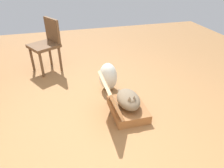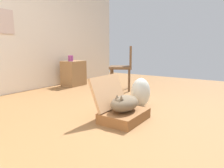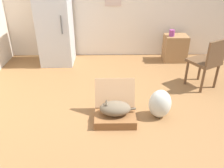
% 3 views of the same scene
% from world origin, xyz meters
% --- Properties ---
extents(ground_plane, '(7.68, 7.68, 0.00)m').
position_xyz_m(ground_plane, '(0.00, 0.00, 0.00)').
color(ground_plane, olive).
rests_on(ground_plane, ground).
extents(suitcase_base, '(0.57, 0.42, 0.12)m').
position_xyz_m(suitcase_base, '(-0.10, -0.32, 0.06)').
color(suitcase_base, brown).
rests_on(suitcase_base, ground).
extents(suitcase_lid, '(0.57, 0.19, 0.40)m').
position_xyz_m(suitcase_lid, '(-0.10, -0.09, 0.32)').
color(suitcase_lid, tan).
rests_on(suitcase_lid, suitcase_base).
extents(cat, '(0.51, 0.28, 0.22)m').
position_xyz_m(cat, '(-0.11, -0.32, 0.22)').
color(cat, brown).
rests_on(cat, suitcase_base).
extents(plastic_bag_white, '(0.32, 0.27, 0.43)m').
position_xyz_m(plastic_bag_white, '(0.53, -0.22, 0.21)').
color(plastic_bag_white, silver).
rests_on(plastic_bag_white, ground).
extents(chair, '(0.59, 0.60, 0.89)m').
position_xyz_m(chair, '(1.46, 0.63, 0.50)').
color(chair, brown).
rests_on(chair, ground).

